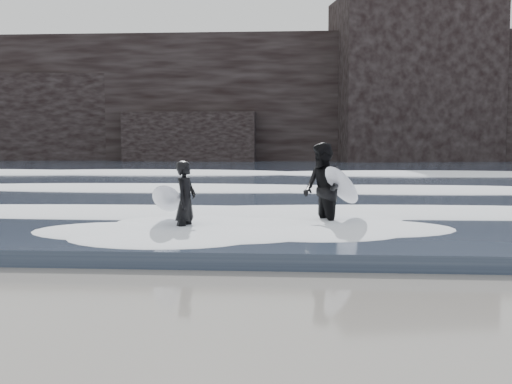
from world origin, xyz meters
TOP-DOWN VIEW (x-y plane):
  - ground at (0.00, 0.00)m, footprint 120.00×120.00m
  - sea at (0.00, 29.00)m, footprint 90.00×52.00m
  - headland at (0.00, 46.00)m, footprint 70.00×9.00m
  - foam_near at (0.00, 9.00)m, footprint 60.00×3.20m
  - foam_mid at (0.00, 16.00)m, footprint 60.00×4.00m
  - foam_far at (0.00, 25.00)m, footprint 60.00×4.80m
  - surfer_left at (-1.99, 5.90)m, footprint 1.11×2.18m
  - surfer_right at (1.00, 6.83)m, footprint 1.56×1.99m

SIDE VIEW (x-z plane):
  - ground at x=0.00m, z-range 0.00..0.00m
  - sea at x=0.00m, z-range 0.00..0.30m
  - foam_near at x=0.00m, z-range 0.30..0.50m
  - foam_mid at x=0.00m, z-range 0.30..0.54m
  - foam_far at x=0.00m, z-range 0.30..0.60m
  - surfer_left at x=-1.99m, z-range 0.01..1.68m
  - surfer_right at x=1.00m, z-range 0.01..2.05m
  - headland at x=0.00m, z-range 0.00..10.00m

